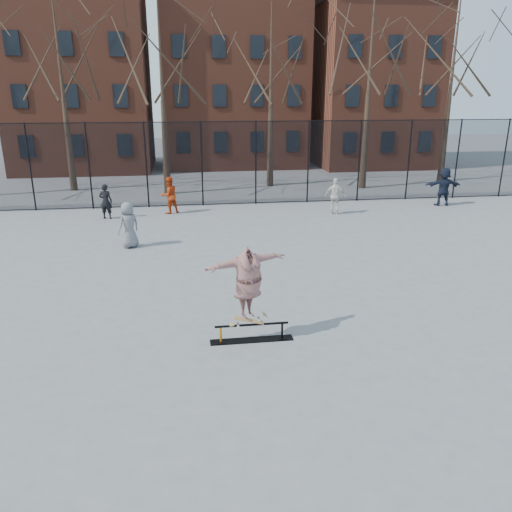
{
  "coord_description": "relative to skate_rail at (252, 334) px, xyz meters",
  "views": [
    {
      "loc": [
        -2.16,
        -11.04,
        5.35
      ],
      "look_at": [
        -0.4,
        1.5,
        1.13
      ],
      "focal_mm": 35.0,
      "sensor_mm": 36.0,
      "label": 1
    }
  ],
  "objects": [
    {
      "name": "skate_rail",
      "position": [
        0.0,
        0.0,
        0.0
      ],
      "size": [
        1.87,
        0.29,
        0.41
      ],
      "color": "black",
      "rests_on": "ground"
    },
    {
      "name": "bystander_black",
      "position": [
        -4.81,
        12.01,
        0.6
      ],
      "size": [
        0.61,
        0.46,
        1.52
      ],
      "primitive_type": "imported",
      "rotation": [
        0.0,
        0.0,
        2.95
      ],
      "color": "black",
      "rests_on": "ground"
    },
    {
      "name": "tree_row",
      "position": [
        0.61,
        18.22,
        7.19
      ],
      "size": [
        33.66,
        7.46,
        10.67
      ],
      "color": "black",
      "rests_on": "ground"
    },
    {
      "name": "ground",
      "position": [
        0.86,
        1.07,
        -0.16
      ],
      "size": [
        100.0,
        100.0,
        0.0
      ],
      "primitive_type": "plane",
      "color": "slate"
    },
    {
      "name": "bystander_navy",
      "position": [
        11.02,
        12.46,
        0.76
      ],
      "size": [
        1.76,
        0.74,
        1.84
      ],
      "primitive_type": "imported",
      "rotation": [
        0.0,
        0.0,
        3.02
      ],
      "color": "#171D2F",
      "rests_on": "ground"
    },
    {
      "name": "fence",
      "position": [
        0.84,
        14.07,
        1.89
      ],
      "size": [
        34.03,
        0.07,
        4.0
      ],
      "color": "black",
      "rests_on": "ground"
    },
    {
      "name": "skateboard",
      "position": [
        -0.08,
        0.0,
        0.3
      ],
      "size": [
        0.75,
        0.18,
        0.09
      ],
      "primitive_type": null,
      "color": "#A77042",
      "rests_on": "skate_rail"
    },
    {
      "name": "rowhouses",
      "position": [
        1.58,
        27.07,
        5.9
      ],
      "size": [
        29.0,
        7.0,
        13.0
      ],
      "color": "brown",
      "rests_on": "ground"
    },
    {
      "name": "bystander_grey",
      "position": [
        -3.4,
        7.58,
        0.66
      ],
      "size": [
        0.95,
        0.9,
        1.64
      ],
      "primitive_type": "imported",
      "rotation": [
        0.0,
        0.0,
        3.8
      ],
      "color": "slate",
      "rests_on": "ground"
    },
    {
      "name": "skater",
      "position": [
        -0.08,
        0.0,
        1.15
      ],
      "size": [
        2.03,
        1.29,
        1.61
      ],
      "primitive_type": "imported",
      "rotation": [
        0.0,
        0.0,
        0.41
      ],
      "color": "#383484",
      "rests_on": "skateboard"
    },
    {
      "name": "bystander_white",
      "position": [
        5.31,
        11.43,
        0.66
      ],
      "size": [
        1.04,
        0.7,
        1.64
      ],
      "primitive_type": "imported",
      "rotation": [
        0.0,
        0.0,
        2.8
      ],
      "color": "silver",
      "rests_on": "ground"
    },
    {
      "name": "bystander_red",
      "position": [
        -2.1,
        12.65,
        0.67
      ],
      "size": [
        1.01,
        0.95,
        1.66
      ],
      "primitive_type": "imported",
      "rotation": [
        0.0,
        0.0,
        3.65
      ],
      "color": "#B83510",
      "rests_on": "ground"
    }
  ]
}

